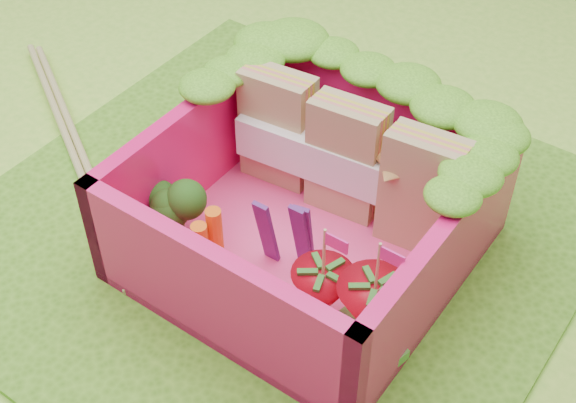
# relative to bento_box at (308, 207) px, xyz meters

# --- Properties ---
(ground) EXTENTS (14.00, 14.00, 0.00)m
(ground) POSITION_rel_bento_box_xyz_m (-0.20, 0.03, -0.31)
(ground) COLOR #82CB39
(ground) RESTS_ON ground
(placemat) EXTENTS (2.60, 2.60, 0.03)m
(placemat) POSITION_rel_bento_box_xyz_m (-0.20, 0.03, -0.29)
(placemat) COLOR #4D8D1F
(placemat) RESTS_ON ground
(bento_floor) EXTENTS (1.30, 1.30, 0.05)m
(bento_floor) POSITION_rel_bento_box_xyz_m (0.00, 0.00, -0.25)
(bento_floor) COLOR #FF4188
(bento_floor) RESTS_ON placemat
(bento_box) EXTENTS (1.30, 1.30, 0.55)m
(bento_box) POSITION_rel_bento_box_xyz_m (0.00, 0.00, 0.00)
(bento_box) COLOR #F51469
(bento_box) RESTS_ON placemat
(lettuce_ruffle) EXTENTS (1.43, 0.77, 0.11)m
(lettuce_ruffle) POSITION_rel_bento_box_xyz_m (-0.00, 0.45, 0.33)
(lettuce_ruffle) COLOR #367D16
(lettuce_ruffle) RESTS_ON bento_box
(sandwich_stack) EXTENTS (1.08, 0.28, 0.58)m
(sandwich_stack) POSITION_rel_bento_box_xyz_m (0.01, 0.30, 0.06)
(sandwich_stack) COLOR tan
(sandwich_stack) RESTS_ON bento_floor
(broccoli) EXTENTS (0.32, 0.32, 0.25)m
(broccoli) POSITION_rel_bento_box_xyz_m (-0.51, -0.31, -0.05)
(broccoli) COLOR #5D9447
(broccoli) RESTS_ON bento_floor
(carrot_sticks) EXTENTS (0.08, 0.15, 0.27)m
(carrot_sticks) POSITION_rel_bento_box_xyz_m (-0.28, -0.32, -0.10)
(carrot_sticks) COLOR orange
(carrot_sticks) RESTS_ON bento_floor
(purple_wedges) EXTENTS (0.21, 0.11, 0.38)m
(purple_wedges) POSITION_rel_bento_box_xyz_m (0.01, -0.14, -0.04)
(purple_wedges) COLOR #451B61
(purple_wedges) RESTS_ON bento_floor
(strawberry_left) EXTENTS (0.25, 0.25, 0.49)m
(strawberry_left) POSITION_rel_bento_box_xyz_m (0.27, -0.29, -0.09)
(strawberry_left) COLOR #BA0B19
(strawberry_left) RESTS_ON bento_floor
(strawberry_right) EXTENTS (0.29, 0.29, 0.53)m
(strawberry_right) POSITION_rel_bento_box_xyz_m (0.48, -0.27, -0.08)
(strawberry_right) COLOR #BA0B19
(strawberry_right) RESTS_ON bento_floor
(snap_peas) EXTENTS (0.33, 0.42, 0.05)m
(snap_peas) POSITION_rel_bento_box_xyz_m (0.50, -0.16, -0.20)
(snap_peas) COLOR #55A433
(snap_peas) RESTS_ON bento_floor
(chopsticks) EXTENTS (1.84, 1.08, 0.04)m
(chopsticks) POSITION_rel_bento_box_xyz_m (-1.33, -0.12, -0.26)
(chopsticks) COLOR tan
(chopsticks) RESTS_ON placemat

